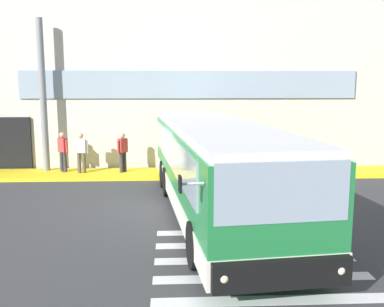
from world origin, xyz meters
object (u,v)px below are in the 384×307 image
object	(u,v)px
entry_support_column	(43,96)
passenger_near_column	(63,150)
passenger_at_curb_edge	(123,150)
bus_main_foreground	(215,170)
passenger_by_doorway	(81,150)

from	to	relation	value
entry_support_column	passenger_near_column	world-z (taller)	entry_support_column
entry_support_column	passenger_at_curb_edge	world-z (taller)	entry_support_column
entry_support_column	passenger_at_curb_edge	xyz separation A→B (m)	(3.33, -0.54, -2.25)
bus_main_foreground	passenger_near_column	bearing A→B (deg)	135.01
entry_support_column	passenger_near_column	size ratio (longest dim) A/B	3.79
passenger_by_doorway	passenger_at_curb_edge	distance (m)	1.71
bus_main_foreground	passenger_by_doorway	xyz separation A→B (m)	(-5.03, 5.59, -0.22)
passenger_near_column	bus_main_foreground	bearing A→B (deg)	-44.99
entry_support_column	passenger_at_curb_edge	size ratio (longest dim) A/B	3.79
passenger_by_doorway	entry_support_column	bearing A→B (deg)	160.04
passenger_near_column	passenger_by_doorway	size ratio (longest dim) A/B	1.00
passenger_by_doorway	passenger_near_column	bearing A→B (deg)	162.57
entry_support_column	bus_main_foreground	size ratio (longest dim) A/B	0.56
passenger_by_doorway	bus_main_foreground	bearing A→B (deg)	-48.02
passenger_at_curb_edge	passenger_near_column	bearing A→B (deg)	175.34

